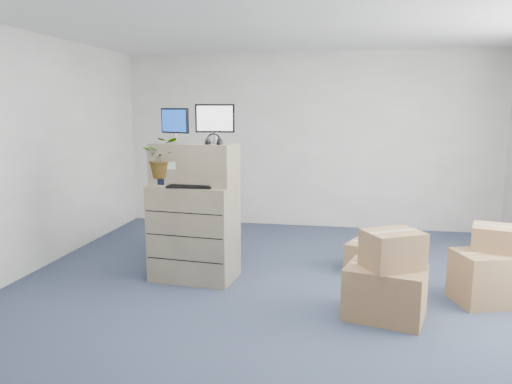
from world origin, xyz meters
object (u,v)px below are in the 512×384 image
(water_bottle, at_px, (206,174))
(office_chair, at_px, (196,228))
(monitor_left, at_px, (175,123))
(keyboard, at_px, (190,186))
(filing_cabinet_lower, at_px, (194,232))
(potted_plant, at_px, (163,163))
(monitor_right, at_px, (215,121))

(water_bottle, relative_size, office_chair, 0.34)
(monitor_left, xyz_separation_m, office_chair, (-0.06, 0.85, -1.40))
(monitor_left, distance_m, office_chair, 1.64)
(keyboard, bearing_deg, office_chair, 100.74)
(filing_cabinet_lower, height_order, keyboard, keyboard)
(filing_cabinet_lower, relative_size, keyboard, 2.19)
(filing_cabinet_lower, distance_m, office_chair, 0.96)
(potted_plant, bearing_deg, monitor_right, 12.65)
(water_bottle, bearing_deg, office_chair, 116.00)
(potted_plant, height_order, office_chair, potted_plant)
(keyboard, bearing_deg, filing_cabinet_lower, 91.91)
(monitor_left, height_order, monitor_right, monitor_right)
(monitor_left, relative_size, monitor_right, 0.89)
(filing_cabinet_lower, height_order, office_chair, filing_cabinet_lower)
(keyboard, bearing_deg, water_bottle, 60.59)
(filing_cabinet_lower, bearing_deg, water_bottle, 36.37)
(water_bottle, xyz_separation_m, office_chair, (-0.40, 0.82, -0.85))
(water_bottle, bearing_deg, filing_cabinet_lower, -149.17)
(water_bottle, height_order, potted_plant, potted_plant)
(monitor_left, height_order, keyboard, monitor_left)
(filing_cabinet_lower, relative_size, water_bottle, 4.43)
(monitor_left, bearing_deg, potted_plant, -105.56)
(office_chair, bearing_deg, keyboard, 89.26)
(keyboard, relative_size, water_bottle, 2.02)
(monitor_right, distance_m, keyboard, 0.76)
(monitor_right, height_order, office_chair, monitor_right)
(monitor_right, relative_size, potted_plant, 0.80)
(water_bottle, height_order, office_chair, water_bottle)
(keyboard, relative_size, office_chair, 0.69)
(keyboard, bearing_deg, monitor_left, 132.77)
(keyboard, relative_size, potted_plant, 0.91)
(potted_plant, bearing_deg, monitor_left, 51.24)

